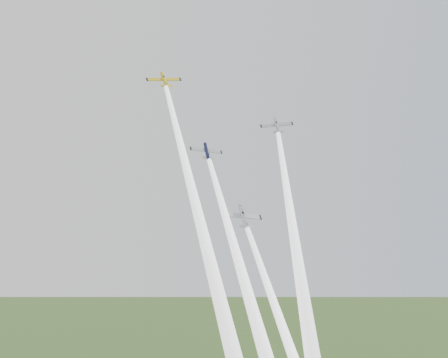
% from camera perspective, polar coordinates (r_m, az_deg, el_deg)
% --- Properties ---
extents(plane_yellow, '(7.92, 6.49, 6.86)m').
position_cam_1_polar(plane_yellow, '(122.48, -6.09, 9.99)').
color(plane_yellow, yellow).
extents(smoke_trail_yellow, '(4.66, 55.46, 55.65)m').
position_cam_1_polar(smoke_trail_yellow, '(88.61, -2.88, -2.68)').
color(smoke_trail_yellow, white).
extents(plane_navy, '(7.25, 5.78, 5.87)m').
position_cam_1_polar(plane_navy, '(112.74, -1.79, 2.87)').
color(plane_navy, '#0C1136').
extents(smoke_trail_navy, '(4.69, 40.50, 40.61)m').
position_cam_1_polar(smoke_trail_navy, '(89.99, 1.51, -8.45)').
color(smoke_trail_navy, white).
extents(plane_silver_right, '(8.07, 7.72, 6.30)m').
position_cam_1_polar(plane_silver_right, '(120.14, 5.40, 5.45)').
color(plane_silver_right, '#A5ACB2').
extents(smoke_trail_silver_right, '(15.86, 41.67, 43.38)m').
position_cam_1_polar(smoke_trail_silver_right, '(94.27, 7.04, -5.20)').
color(smoke_trail_silver_right, white).
extents(plane_silver_low, '(7.96, 6.28, 6.52)m').
position_cam_1_polar(plane_silver_low, '(104.13, 1.98, -3.88)').
color(plane_silver_low, '#AFB8BE').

